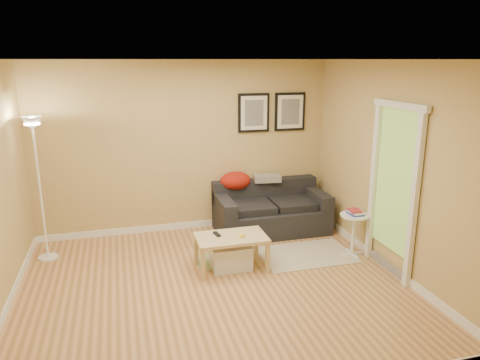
{
  "coord_description": "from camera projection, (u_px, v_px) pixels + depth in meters",
  "views": [
    {
      "loc": [
        -0.98,
        -4.7,
        2.6
      ],
      "look_at": [
        0.55,
        0.85,
        1.05
      ],
      "focal_mm": 33.59,
      "sensor_mm": 36.0,
      "label": 1
    }
  ],
  "objects": [
    {
      "name": "green_runner",
      "position": [
        223.0,
        260.0,
        6.0
      ],
      "size": [
        0.7,
        0.5,
        0.01
      ],
      "primitive_type": "cube",
      "color": "#668C4C",
      "rests_on": "ground"
    },
    {
      "name": "side_table",
      "position": [
        353.0,
        235.0,
        6.1
      ],
      "size": [
        0.38,
        0.38,
        0.58
      ],
      "primitive_type": null,
      "color": "white",
      "rests_on": "ground"
    },
    {
      "name": "storage_bin",
      "position": [
        231.0,
        256.0,
        5.75
      ],
      "size": [
        0.52,
        0.38,
        0.32
      ],
      "primitive_type": null,
      "color": "white",
      "rests_on": "ground"
    },
    {
      "name": "area_rug",
      "position": [
        306.0,
        255.0,
        6.16
      ],
      "size": [
        1.25,
        0.85,
        0.01
      ],
      "primitive_type": "cube",
      "color": "beige",
      "rests_on": "ground"
    },
    {
      "name": "baseboard_right",
      "position": [
        382.0,
        261.0,
        5.86
      ],
      "size": [
        0.02,
        4.0,
        0.1
      ],
      "primitive_type": "cube",
      "color": "white",
      "rests_on": "ground"
    },
    {
      "name": "wall_back",
      "position": [
        185.0,
        148.0,
        6.83
      ],
      "size": [
        4.5,
        0.0,
        4.5
      ],
      "primitive_type": "plane",
      "rotation": [
        1.57,
        0.0,
        0.0
      ],
      "color": "tan",
      "rests_on": "ground"
    },
    {
      "name": "floor_lamp",
      "position": [
        40.0,
        194.0,
        5.83
      ],
      "size": [
        0.25,
        0.25,
        1.93
      ],
      "primitive_type": null,
      "color": "white",
      "rests_on": "ground"
    },
    {
      "name": "ceiling",
      "position": [
        210.0,
        59.0,
        4.63
      ],
      "size": [
        4.5,
        4.5,
        0.0
      ],
      "primitive_type": "plane",
      "rotation": [
        3.14,
        0.0,
        0.0
      ],
      "color": "white",
      "rests_on": "wall_back"
    },
    {
      "name": "wall_front",
      "position": [
        273.0,
        254.0,
        3.1
      ],
      "size": [
        4.5,
        0.0,
        4.5
      ],
      "primitive_type": "plane",
      "rotation": [
        -1.57,
        0.0,
        0.0
      ],
      "color": "tan",
      "rests_on": "ground"
    },
    {
      "name": "framed_print_right",
      "position": [
        290.0,
        112.0,
        7.1
      ],
      "size": [
        0.5,
        0.04,
        0.6
      ],
      "primitive_type": null,
      "color": "black",
      "rests_on": "wall_back"
    },
    {
      "name": "wall_right",
      "position": [
        391.0,
        168.0,
        5.54
      ],
      "size": [
        0.0,
        4.0,
        4.0
      ],
      "primitive_type": "plane",
      "rotation": [
        1.57,
        0.0,
        -1.57
      ],
      "color": "tan",
      "rests_on": "ground"
    },
    {
      "name": "remote_control",
      "position": [
        217.0,
        234.0,
        5.7
      ],
      "size": [
        0.08,
        0.17,
        0.02
      ],
      "primitive_type": "cube",
      "rotation": [
        0.0,
        0.0,
        0.17
      ],
      "color": "black",
      "rests_on": "coffee_table"
    },
    {
      "name": "book_stack",
      "position": [
        355.0,
        212.0,
        6.03
      ],
      "size": [
        0.19,
        0.24,
        0.07
      ],
      "primitive_type": null,
      "rotation": [
        0.0,
        0.0,
        -0.15
      ],
      "color": "#323C98",
      "rests_on": "side_table"
    },
    {
      "name": "doorway",
      "position": [
        392.0,
        193.0,
        5.46
      ],
      "size": [
        0.12,
        1.01,
        2.13
      ],
      "primitive_type": null,
      "color": "white",
      "rests_on": "ground"
    },
    {
      "name": "baseboard_left",
      "position": [
        6.0,
        310.0,
        4.72
      ],
      "size": [
        0.02,
        4.0,
        0.1
      ],
      "primitive_type": "cube",
      "color": "white",
      "rests_on": "ground"
    },
    {
      "name": "baseboard_back",
      "position": [
        188.0,
        225.0,
        7.14
      ],
      "size": [
        4.5,
        0.02,
        0.1
      ],
      "primitive_type": "cube",
      "color": "white",
      "rests_on": "ground"
    },
    {
      "name": "plaid_throw",
      "position": [
        267.0,
        178.0,
        7.12
      ],
      "size": [
        0.45,
        0.32,
        0.1
      ],
      "primitive_type": null,
      "rotation": [
        0.0,
        0.0,
        -0.14
      ],
      "color": "tan",
      "rests_on": "sofa"
    },
    {
      "name": "tape_roll",
      "position": [
        242.0,
        236.0,
        5.62
      ],
      "size": [
        0.07,
        0.07,
        0.03
      ],
      "primitive_type": "cylinder",
      "color": "yellow",
      "rests_on": "coffee_table"
    },
    {
      "name": "floor",
      "position": [
        214.0,
        287.0,
        5.3
      ],
      "size": [
        4.5,
        4.5,
        0.0
      ],
      "primitive_type": "plane",
      "color": "tan",
      "rests_on": "ground"
    },
    {
      "name": "framed_print_left",
      "position": [
        254.0,
        113.0,
        6.95
      ],
      "size": [
        0.5,
        0.04,
        0.6
      ],
      "primitive_type": null,
      "color": "black",
      "rests_on": "wall_back"
    },
    {
      "name": "coffee_table",
      "position": [
        231.0,
        252.0,
        5.71
      ],
      "size": [
        0.96,
        0.67,
        0.44
      ],
      "primitive_type": null,
      "rotation": [
        0.0,
        0.0,
        0.15
      ],
      "color": "tan",
      "rests_on": "ground"
    },
    {
      "name": "sofa",
      "position": [
        271.0,
        208.0,
        6.95
      ],
      "size": [
        1.7,
        0.9,
        0.75
      ],
      "primitive_type": null,
      "color": "black",
      "rests_on": "ground"
    },
    {
      "name": "red_throw",
      "position": [
        235.0,
        181.0,
        7.0
      ],
      "size": [
        0.48,
        0.36,
        0.28
      ],
      "primitive_type": null,
      "color": "#AC250F",
      "rests_on": "sofa"
    }
  ]
}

